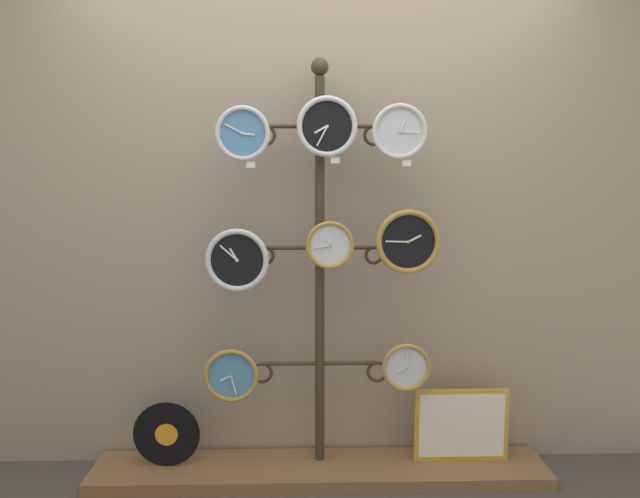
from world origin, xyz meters
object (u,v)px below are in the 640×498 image
(clock_middle_right, at_px, (408,242))
(clock_bottom_right, at_px, (406,367))
(clock_top_center, at_px, (327,127))
(clock_top_left, at_px, (243,133))
(clock_top_right, at_px, (400,132))
(picture_frame, at_px, (461,425))
(clock_middle_center, at_px, (330,245))
(clock_bottom_left, at_px, (231,375))
(clock_middle_left, at_px, (237,260))
(vinyl_record, at_px, (167,434))
(display_stand, at_px, (320,325))

(clock_middle_right, bearing_deg, clock_bottom_right, 77.84)
(clock_top_center, relative_size, clock_middle_right, 0.92)
(clock_top_left, height_order, clock_top_right, clock_top_right)
(clock_top_center, relative_size, clock_bottom_right, 1.17)
(clock_bottom_right, distance_m, picture_frame, 0.43)
(clock_middle_center, height_order, clock_middle_right, clock_middle_right)
(clock_top_center, height_order, clock_bottom_left, clock_top_center)
(clock_top_left, height_order, clock_middle_left, clock_top_left)
(picture_frame, bearing_deg, clock_top_right, -167.54)
(clock_middle_center, xyz_separation_m, clock_bottom_left, (-0.46, -0.01, -0.61))
(picture_frame, bearing_deg, vinyl_record, -179.04)
(display_stand, distance_m, clock_middle_left, 0.51)
(clock_top_center, height_order, clock_middle_right, clock_top_center)
(display_stand, height_order, vinyl_record, display_stand)
(clock_bottom_right, bearing_deg, picture_frame, 11.75)
(clock_middle_right, distance_m, clock_bottom_right, 0.60)
(clock_top_right, bearing_deg, clock_middle_left, 178.29)
(clock_bottom_right, bearing_deg, clock_middle_center, 178.77)
(clock_top_left, bearing_deg, clock_bottom_right, 1.64)
(clock_top_left, height_order, clock_top_center, clock_top_center)
(clock_bottom_right, height_order, picture_frame, clock_bottom_right)
(clock_top_center, bearing_deg, clock_top_left, -174.94)
(clock_top_center, relative_size, clock_bottom_left, 1.06)
(clock_middle_center, relative_size, clock_bottom_left, 0.87)
(clock_middle_left, xyz_separation_m, picture_frame, (1.08, 0.05, -0.83))
(display_stand, xyz_separation_m, clock_bottom_right, (0.41, -0.09, -0.18))
(clock_middle_right, height_order, vinyl_record, clock_middle_right)
(clock_middle_center, bearing_deg, clock_bottom_right, -1.23)
(clock_middle_right, height_order, clock_bottom_right, clock_middle_right)
(clock_middle_center, height_order, clock_bottom_left, clock_middle_center)
(clock_middle_right, bearing_deg, clock_top_center, 174.28)
(vinyl_record, bearing_deg, clock_middle_right, -3.08)
(clock_top_center, xyz_separation_m, picture_frame, (0.66, 0.05, -1.44))
(clock_top_left, xyz_separation_m, vinyl_record, (-0.39, 0.06, -1.42))
(clock_top_right, height_order, vinyl_record, clock_top_right)
(picture_frame, bearing_deg, clock_middle_right, -163.80)
(clock_bottom_right, bearing_deg, clock_bottom_left, -179.53)
(clock_middle_right, distance_m, vinyl_record, 1.48)
(display_stand, bearing_deg, clock_bottom_right, -12.68)
(clock_middle_left, bearing_deg, clock_top_center, 0.64)
(clock_top_right, height_order, picture_frame, clock_top_right)
(clock_top_center, height_order, clock_bottom_right, clock_top_center)
(clock_bottom_left, bearing_deg, clock_middle_left, 21.82)
(clock_middle_center, relative_size, vinyl_record, 0.70)
(display_stand, height_order, clock_top_center, display_stand)
(clock_bottom_right, relative_size, vinyl_record, 0.73)
(clock_bottom_right, bearing_deg, clock_top_right, -163.62)
(clock_middle_right, xyz_separation_m, clock_bottom_left, (-0.82, 0.02, -0.63))
(clock_top_left, relative_size, picture_frame, 0.53)
(clock_top_left, xyz_separation_m, clock_bottom_left, (-0.07, 0.01, -1.12))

